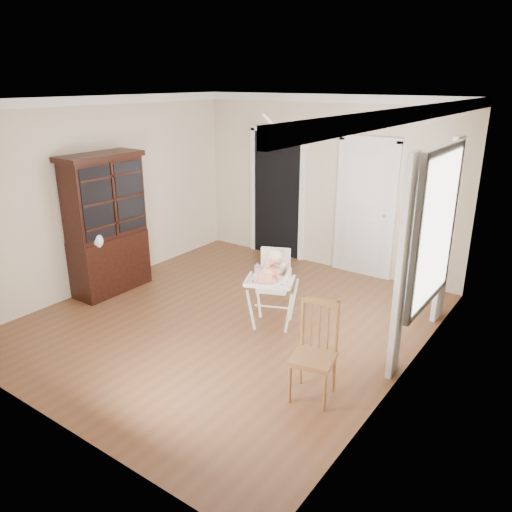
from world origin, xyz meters
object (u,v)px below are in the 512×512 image
Objects in this scene: sippy_cup at (257,270)px; dining_chair at (314,354)px; high_chair at (273,280)px; china_cabinet at (107,225)px; cake at (267,276)px.

sippy_cup is 0.18× the size of dining_chair.
high_chair is 2.58m from china_cabinet.
china_cabinet reaches higher than sippy_cup.
dining_chair is at bearing -64.54° from high_chair.
cake is 0.20m from sippy_cup.
dining_chair is (1.26, -0.85, -0.31)m from sippy_cup.
high_chair reaches higher than sippy_cup.
china_cabinet reaches higher than cake.
china_cabinet is at bearing 158.27° from dining_chair.
dining_chair is (3.65, -0.59, -0.54)m from china_cabinet.
china_cabinet is at bearing -173.70° from sippy_cup.
sippy_cup is at bearing 133.33° from dining_chair.
dining_chair reaches higher than cake.
cake is at bearing -21.15° from sippy_cup.
cake is 1.58× the size of sippy_cup.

